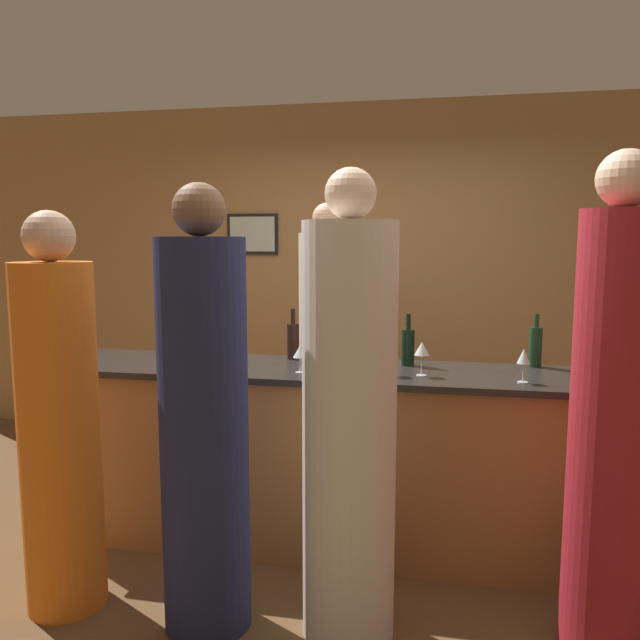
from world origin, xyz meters
TOP-DOWN VIEW (x-y plane):
  - ground_plane at (0.00, 0.00)m, footprint 14.00×14.00m
  - back_wall at (-0.00, 1.87)m, footprint 8.00×0.08m
  - bar_counter at (0.00, 0.00)m, footprint 3.14×0.65m
  - bartender at (-0.18, 0.89)m, footprint 0.38×0.38m
  - guest_0 at (1.27, -0.69)m, footprint 0.32×0.32m
  - guest_1 at (0.22, -0.76)m, footprint 0.40×0.40m
  - guest_2 at (-1.10, -0.81)m, footprint 0.36×0.36m
  - guest_3 at (-0.39, -0.83)m, footprint 0.38×0.38m
  - wine_bottle_0 at (1.10, 0.26)m, footprint 0.07×0.07m
  - wine_bottle_1 at (0.41, 0.17)m, footprint 0.07×0.07m
  - wine_bottle_2 at (-0.26, 0.23)m, footprint 0.07×0.07m
  - ice_bucket at (0.10, 0.04)m, footprint 0.20×0.20m
  - wine_glass_0 at (-0.03, -0.25)m, footprint 0.07×0.07m
  - wine_glass_1 at (-0.52, -0.25)m, footprint 0.07×0.07m
  - wine_glass_2 at (0.50, -0.10)m, footprint 0.08×0.08m
  - wine_glass_3 at (0.34, -0.12)m, footprint 0.08×0.08m
  - wine_glass_4 at (-0.13, -0.15)m, footprint 0.08×0.08m
  - wine_glass_5 at (-0.73, -0.02)m, footprint 0.08×0.08m
  - wine_glass_6 at (0.99, -0.16)m, footprint 0.06×0.06m

SIDE VIEW (x-z plane):
  - ground_plane at x=0.00m, z-range 0.00..0.00m
  - bar_counter at x=0.00m, z-range 0.00..1.01m
  - guest_2 at x=-1.10m, z-range -0.06..1.76m
  - guest_3 at x=-0.39m, z-range -0.07..1.86m
  - bartender at x=-0.18m, z-range -0.07..1.88m
  - guest_1 at x=0.22m, z-range -0.07..1.91m
  - guest_0 at x=1.27m, z-range -0.05..1.98m
  - ice_bucket at x=0.10m, z-range 1.01..1.17m
  - wine_bottle_1 at x=0.41m, z-range 0.97..1.26m
  - wine_glass_4 at x=-0.13m, z-range 1.04..1.19m
  - wine_bottle_2 at x=-0.26m, z-range 0.97..1.27m
  - wine_bottle_0 at x=1.10m, z-range 0.98..1.27m
  - wine_glass_0 at x=-0.03m, z-range 1.05..1.21m
  - wine_glass_1 at x=-0.52m, z-range 1.05..1.21m
  - wine_glass_3 at x=0.34m, z-range 1.05..1.21m
  - wine_glass_6 at x=0.99m, z-range 1.05..1.22m
  - wine_glass_5 at x=-0.73m, z-range 1.05..1.22m
  - wine_glass_2 at x=0.50m, z-range 1.06..1.23m
  - back_wall at x=0.00m, z-range 0.00..2.80m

